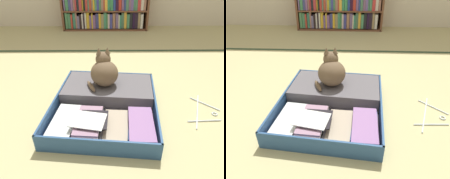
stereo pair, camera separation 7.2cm
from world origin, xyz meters
TOP-DOWN VIEW (x-y plane):
  - ground_plane at (0.00, 0.00)m, footprint 10.00×10.00m
  - tatami_border at (0.00, 1.24)m, footprint 4.80×0.05m
  - bookshelf at (0.06, 2.23)m, footprint 1.33×0.29m
  - open_suitcase at (0.11, 0.08)m, footprint 0.78×0.87m
  - black_cat at (0.09, 0.23)m, footprint 0.27×0.26m
  - clothes_hanger at (0.80, 0.01)m, footprint 0.28×0.40m

SIDE VIEW (x-z plane):
  - ground_plane at x=0.00m, z-range 0.00..0.00m
  - tatami_border at x=0.00m, z-range 0.00..0.00m
  - clothes_hanger at x=0.80m, z-range 0.00..0.01m
  - open_suitcase at x=0.11m, z-range -0.01..0.11m
  - black_cat at x=0.09m, z-range 0.08..0.36m
  - bookshelf at x=0.06m, z-range -0.01..0.84m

